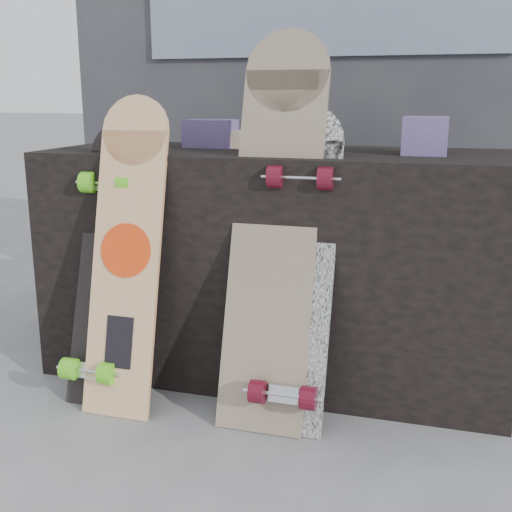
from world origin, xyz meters
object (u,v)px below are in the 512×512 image
(skateboard_dark, at_px, (107,258))
(longboard_celtic, at_px, (276,214))
(longboard_cascadia, at_px, (297,264))
(vendor_table, at_px, (277,263))
(longboard_geisha, at_px, (127,246))

(skateboard_dark, bearing_deg, longboard_celtic, 5.20)
(longboard_cascadia, bearing_deg, vendor_table, 114.19)
(vendor_table, relative_size, longboard_cascadia, 1.67)
(longboard_celtic, bearing_deg, longboard_cascadia, -30.42)
(skateboard_dark, bearing_deg, longboard_geisha, -23.89)
(longboard_geisha, relative_size, longboard_cascadia, 1.03)
(longboard_geisha, bearing_deg, longboard_cascadia, 5.13)
(vendor_table, xyz_separation_m, longboard_celtic, (0.07, -0.28, 0.23))
(vendor_table, bearing_deg, longboard_cascadia, -65.81)
(longboard_geisha, bearing_deg, skateboard_dark, 156.11)
(vendor_table, relative_size, skateboard_dark, 1.77)
(longboard_celtic, bearing_deg, skateboard_dark, -174.80)
(vendor_table, distance_m, longboard_cascadia, 0.37)
(vendor_table, height_order, longboard_cascadia, longboard_cascadia)
(longboard_cascadia, bearing_deg, longboard_celtic, 149.58)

